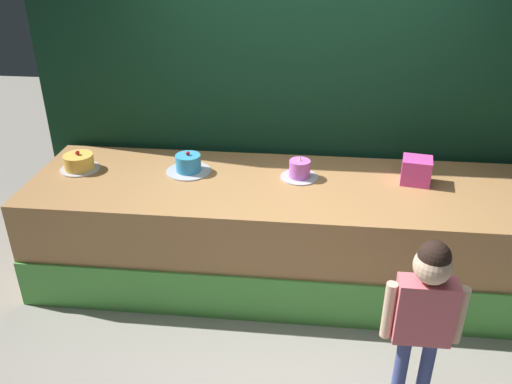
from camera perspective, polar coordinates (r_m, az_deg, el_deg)
The scene contains 8 objects.
ground_plane at distance 3.93m, azimuth 3.87°, elevation -13.81°, with size 12.00×12.00×0.00m, color gray.
stage_platform at distance 4.12m, azimuth 4.41°, elevation -4.45°, with size 4.03×1.12×0.83m.
curtain_backdrop at distance 4.30m, azimuth 5.24°, elevation 11.89°, with size 4.38×0.08×2.87m, color #113823.
child_figure at distance 3.05m, azimuth 17.77°, elevation -11.58°, with size 0.44×0.20×1.14m.
pink_box at distance 4.07m, azimuth 16.89°, elevation 2.22°, with size 0.21×0.19×0.19m, color #E145A4.
cake_left at distance 4.34m, azimuth -18.54°, elevation 3.04°, with size 0.31×0.31×0.16m.
cake_center at distance 4.11m, azimuth -7.30°, elevation 2.97°, with size 0.35×0.35×0.17m.
cake_right at distance 4.00m, azimuth 4.72°, elevation 2.36°, with size 0.28×0.28×0.18m.
Camera 1 is at (0.05, -2.94, 2.60)m, focal length 37.11 mm.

